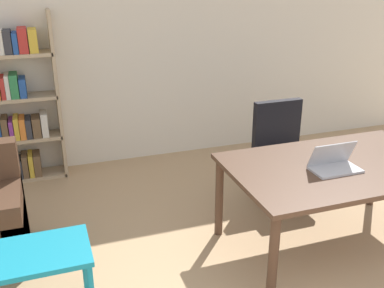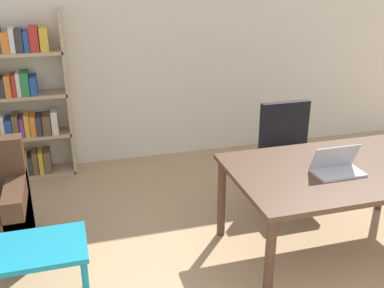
{
  "view_description": "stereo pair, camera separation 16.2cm",
  "coord_description": "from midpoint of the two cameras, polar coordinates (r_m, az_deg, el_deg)",
  "views": [
    {
      "loc": [
        -1.12,
        -0.6,
        2.23
      ],
      "look_at": [
        -0.12,
        2.29,
        1.01
      ],
      "focal_mm": 42.0,
      "sensor_mm": 36.0,
      "label": 1
    },
    {
      "loc": [
        -0.97,
        -0.65,
        2.23
      ],
      "look_at": [
        -0.12,
        2.29,
        1.01
      ],
      "focal_mm": 42.0,
      "sensor_mm": 36.0,
      "label": 2
    }
  ],
  "objects": [
    {
      "name": "desk",
      "position": [
        3.77,
        19.59,
        -3.94
      ],
      "size": [
        1.76,
        1.08,
        0.76
      ],
      "color": "#4C3323",
      "rests_on": "ground_plane"
    },
    {
      "name": "laptop",
      "position": [
        3.61,
        19.14,
        -2.79
      ],
      "size": [
        0.38,
        0.22,
        0.22
      ],
      "color": "#B2B2B7",
      "rests_on": "desk"
    },
    {
      "name": "wall_back",
      "position": [
        5.34,
        -4.68,
        12.1
      ],
      "size": [
        8.0,
        0.06,
        2.7
      ],
      "color": "beige",
      "rests_on": "ground_plane"
    },
    {
      "name": "bookshelf",
      "position": [
        5.18,
        -20.37,
        4.69
      ],
      "size": [
        0.97,
        0.28,
        1.83
      ],
      "color": "tan",
      "rests_on": "ground_plane"
    },
    {
      "name": "office_chair",
      "position": [
        4.62,
        13.19,
        -1.96
      ],
      "size": [
        0.59,
        0.59,
        0.98
      ],
      "color": "black",
      "rests_on": "ground_plane"
    },
    {
      "name": "side_table_blue",
      "position": [
        3.17,
        -18.11,
        -13.63
      ],
      "size": [
        0.7,
        0.47,
        0.54
      ],
      "color": "teal",
      "rests_on": "ground_plane"
    }
  ]
}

